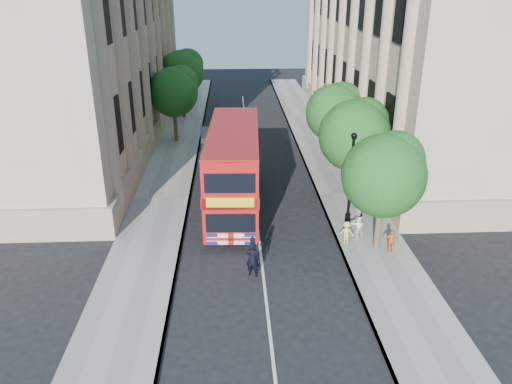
{
  "coord_description": "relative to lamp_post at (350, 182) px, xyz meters",
  "views": [
    {
      "loc": [
        -1.3,
        -18.62,
        12.47
      ],
      "look_at": [
        -0.11,
        5.41,
        2.3
      ],
      "focal_mm": 35.0,
      "sensor_mm": 36.0,
      "label": 1
    }
  ],
  "objects": [
    {
      "name": "child_a",
      "position": [
        1.41,
        -3.42,
        -1.78
      ],
      "size": [
        0.77,
        0.46,
        1.23
      ],
      "primitive_type": "imported",
      "rotation": [
        0.0,
        0.0,
        2.91
      ],
      "color": "orange",
      "rests_on": "pavement_right"
    },
    {
      "name": "ground",
      "position": [
        -5.0,
        -6.0,
        -2.51
      ],
      "size": [
        120.0,
        120.0,
        0.0
      ],
      "primitive_type": "plane",
      "color": "black",
      "rests_on": "ground"
    },
    {
      "name": "tree_right_mid",
      "position": [
        0.84,
        3.03,
        1.93
      ],
      "size": [
        4.2,
        4.2,
        6.37
      ],
      "color": "#473828",
      "rests_on": "ground"
    },
    {
      "name": "box_van",
      "position": [
        -7.58,
        9.19,
        -1.24
      ],
      "size": [
        2.11,
        4.63,
        2.59
      ],
      "rotation": [
        0.0,
        0.0,
        0.06
      ],
      "color": "black",
      "rests_on": "ground"
    },
    {
      "name": "building_right",
      "position": [
        8.8,
        18.0,
        6.49
      ],
      "size": [
        12.0,
        38.0,
        18.0
      ],
      "primitive_type": "cube",
      "color": "tan",
      "rests_on": "ground"
    },
    {
      "name": "police_constable",
      "position": [
        -5.49,
        -5.0,
        -1.65
      ],
      "size": [
        0.73,
        0.59,
        1.72
      ],
      "primitive_type": "imported",
      "rotation": [
        0.0,
        0.0,
        2.82
      ],
      "color": "black",
      "rests_on": "ground"
    },
    {
      "name": "woman_pedestrian",
      "position": [
        0.03,
        -1.85,
        -1.5
      ],
      "size": [
        1.09,
        1.07,
        1.77
      ],
      "primitive_type": "imported",
      "rotation": [
        0.0,
        0.0,
        3.85
      ],
      "color": "silver",
      "rests_on": "pavement_right"
    },
    {
      "name": "pavement_left",
      "position": [
        -10.75,
        4.0,
        -2.45
      ],
      "size": [
        3.5,
        80.0,
        0.12
      ],
      "primitive_type": "cube",
      "color": "gray",
      "rests_on": "ground"
    },
    {
      "name": "child_b",
      "position": [
        -0.6,
        -2.36,
        -1.79
      ],
      "size": [
        0.86,
        0.63,
        1.2
      ],
      "primitive_type": "imported",
      "rotation": [
        0.0,
        0.0,
        2.88
      ],
      "color": "#E6D24E",
      "rests_on": "pavement_right"
    },
    {
      "name": "lamp_post",
      "position": [
        0.0,
        0.0,
        0.0
      ],
      "size": [
        0.32,
        0.32,
        5.16
      ],
      "color": "black",
      "rests_on": "pavement_right"
    },
    {
      "name": "tree_right_far",
      "position": [
        0.84,
        9.03,
        1.8
      ],
      "size": [
        4.0,
        4.0,
        6.15
      ],
      "color": "#473828",
      "rests_on": "ground"
    },
    {
      "name": "tree_right_near",
      "position": [
        0.84,
        -2.97,
        1.74
      ],
      "size": [
        4.0,
        4.0,
        6.08
      ],
      "color": "#473828",
      "rests_on": "ground"
    },
    {
      "name": "building_left",
      "position": [
        -18.8,
        18.0,
        6.49
      ],
      "size": [
        12.0,
        38.0,
        18.0
      ],
      "primitive_type": "cube",
      "color": "tan",
      "rests_on": "ground"
    },
    {
      "name": "tree_left_back",
      "position": [
        -10.96,
        24.03,
        2.2
      ],
      "size": [
        4.2,
        4.2,
        6.65
      ],
      "color": "#473828",
      "rests_on": "ground"
    },
    {
      "name": "pavement_right",
      "position": [
        0.75,
        4.0,
        -2.45
      ],
      "size": [
        3.5,
        80.0,
        0.12
      ],
      "primitive_type": "cube",
      "color": "gray",
      "rests_on": "ground"
    },
    {
      "name": "tree_left_far",
      "position": [
        -10.96,
        16.03,
        1.93
      ],
      "size": [
        4.0,
        4.0,
        6.3
      ],
      "color": "#473828",
      "rests_on": "ground"
    },
    {
      "name": "double_decker_bus",
      "position": [
        -6.24,
        2.24,
        0.15
      ],
      "size": [
        3.21,
        10.53,
        4.81
      ],
      "rotation": [
        0.0,
        0.0,
        -0.04
      ],
      "color": "#A30D0B",
      "rests_on": "ground"
    }
  ]
}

